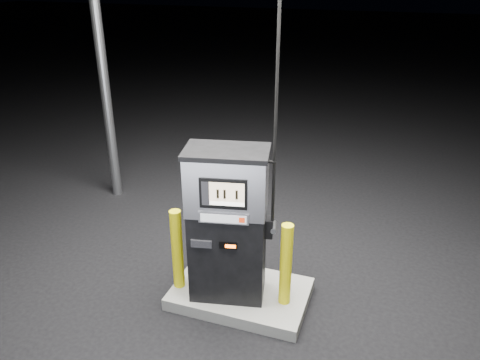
% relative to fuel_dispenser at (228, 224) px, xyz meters
% --- Properties ---
extents(ground, '(80.00, 80.00, 0.00)m').
position_rel_fuel_dispenser_xyz_m(ground, '(0.12, 0.10, -1.08)').
color(ground, black).
rests_on(ground, ground).
extents(pump_island, '(1.60, 1.00, 0.15)m').
position_rel_fuel_dispenser_xyz_m(pump_island, '(0.12, 0.10, -1.01)').
color(pump_island, slate).
rests_on(pump_island, ground).
extents(fuel_dispenser, '(1.04, 0.71, 3.76)m').
position_rel_fuel_dispenser_xyz_m(fuel_dispenser, '(0.00, 0.00, 0.00)').
color(fuel_dispenser, black).
rests_on(fuel_dispenser, pump_island).
extents(bollard_left, '(0.14, 0.14, 1.02)m').
position_rel_fuel_dispenser_xyz_m(bollard_left, '(-0.61, -0.07, -0.42)').
color(bollard_left, yellow).
rests_on(bollard_left, pump_island).
extents(bollard_right, '(0.17, 0.17, 1.01)m').
position_rel_fuel_dispenser_xyz_m(bollard_right, '(0.67, 0.05, -0.42)').
color(bollard_right, yellow).
rests_on(bollard_right, pump_island).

